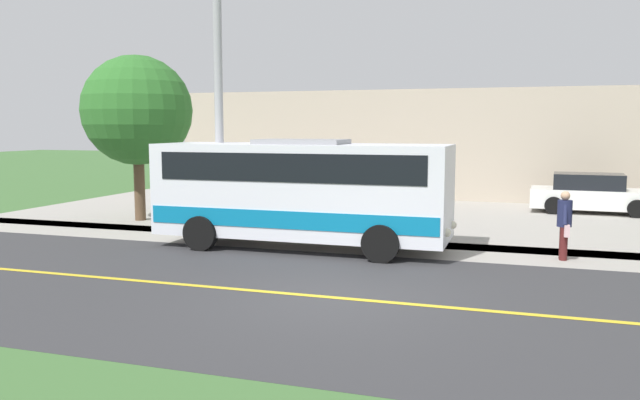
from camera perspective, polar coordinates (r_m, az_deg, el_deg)
name	(u,v)px	position (r m, az deg, el deg)	size (l,w,h in m)	color
ground_plane	(337,298)	(11.89, 1.51, -8.84)	(120.00, 120.00, 0.00)	#3D6633
road_surface	(337,298)	(11.89, 1.51, -8.82)	(8.00, 100.00, 0.01)	#333335
sidewalk	(392,247)	(16.81, 6.54, -4.27)	(2.40, 100.00, 0.01)	#9E9991
parking_lot_surface	(515,216)	(23.61, 17.19, -1.38)	(14.00, 36.00, 0.01)	#9E9991
road_centre_line	(337,298)	(11.89, 1.51, -8.80)	(0.16, 100.00, 0.00)	gold
shuttle_bus_front	(302,188)	(16.47, -1.64, 1.04)	(2.56, 7.73, 2.85)	white
pedestrian_with_bags	(564,223)	(16.16, 21.17, -1.96)	(0.72, 0.34, 1.65)	#4C1919
street_light_pole	(216,87)	(17.86, -9.32, 10.00)	(1.97, 0.24, 7.69)	#9E9EA3
parked_car_near	(592,194)	(25.39, 23.32, 0.48)	(2.18, 4.48, 1.45)	white
tree_curbside	(137,111)	(22.17, -16.16, 7.73)	(3.66, 3.66, 5.54)	brown
commercial_building	(438,142)	(32.67, 10.57, 5.15)	(10.00, 23.17, 4.78)	#B7A893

